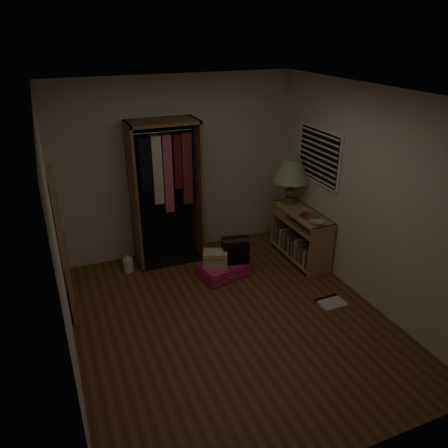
{
  "coord_description": "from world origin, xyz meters",
  "views": [
    {
      "loc": [
        -1.69,
        -3.86,
        3.2
      ],
      "look_at": [
        0.3,
        0.95,
        0.8
      ],
      "focal_mm": 35.0,
      "sensor_mm": 36.0,
      "label": 1
    }
  ],
  "objects_px": {
    "pink_suitcase": "(223,270)",
    "train_case": "(215,259)",
    "white_jug": "(128,265)",
    "table_lamp": "(291,171)",
    "open_wardrobe": "(166,181)",
    "floor_mirror": "(63,246)",
    "console_bookshelf": "(299,233)",
    "black_bag": "(235,248)"
  },
  "relations": [
    {
      "from": "pink_suitcase",
      "to": "train_case",
      "type": "xyz_separation_m",
      "value": [
        -0.12,
        -0.02,
        0.21
      ]
    },
    {
      "from": "white_jug",
      "to": "table_lamp",
      "type": "bearing_deg",
      "value": -5.12
    },
    {
      "from": "open_wardrobe",
      "to": "floor_mirror",
      "type": "xyz_separation_m",
      "value": [
        -1.47,
        -0.77,
        -0.36
      ]
    },
    {
      "from": "train_case",
      "to": "pink_suitcase",
      "type": "bearing_deg",
      "value": 30.25
    },
    {
      "from": "open_wardrobe",
      "to": "floor_mirror",
      "type": "height_order",
      "value": "open_wardrobe"
    },
    {
      "from": "pink_suitcase",
      "to": "table_lamp",
      "type": "distance_m",
      "value": 1.75
    },
    {
      "from": "console_bookshelf",
      "to": "table_lamp",
      "type": "distance_m",
      "value": 0.92
    },
    {
      "from": "open_wardrobe",
      "to": "train_case",
      "type": "bearing_deg",
      "value": -63.81
    },
    {
      "from": "console_bookshelf",
      "to": "train_case",
      "type": "height_order",
      "value": "console_bookshelf"
    },
    {
      "from": "console_bookshelf",
      "to": "train_case",
      "type": "relative_size",
      "value": 2.86
    },
    {
      "from": "pink_suitcase",
      "to": "table_lamp",
      "type": "relative_size",
      "value": 1.06
    },
    {
      "from": "open_wardrobe",
      "to": "pink_suitcase",
      "type": "bearing_deg",
      "value": -57.15
    },
    {
      "from": "console_bookshelf",
      "to": "train_case",
      "type": "xyz_separation_m",
      "value": [
        -1.36,
        -0.1,
        -0.09
      ]
    },
    {
      "from": "train_case",
      "to": "white_jug",
      "type": "xyz_separation_m",
      "value": [
        -1.07,
        0.65,
        -0.2
      ]
    },
    {
      "from": "white_jug",
      "to": "floor_mirror",
      "type": "bearing_deg",
      "value": -143.4
    },
    {
      "from": "console_bookshelf",
      "to": "train_case",
      "type": "distance_m",
      "value": 1.37
    },
    {
      "from": "table_lamp",
      "to": "console_bookshelf",
      "type": "bearing_deg",
      "value": -90.85
    },
    {
      "from": "open_wardrobe",
      "to": "pink_suitcase",
      "type": "relative_size",
      "value": 2.86
    },
    {
      "from": "pink_suitcase",
      "to": "train_case",
      "type": "bearing_deg",
      "value": 174.18
    },
    {
      "from": "open_wardrobe",
      "to": "white_jug",
      "type": "height_order",
      "value": "open_wardrobe"
    },
    {
      "from": "floor_mirror",
      "to": "train_case",
      "type": "height_order",
      "value": "floor_mirror"
    },
    {
      "from": "console_bookshelf",
      "to": "open_wardrobe",
      "type": "bearing_deg",
      "value": 157.64
    },
    {
      "from": "black_bag",
      "to": "table_lamp",
      "type": "bearing_deg",
      "value": 34.15
    },
    {
      "from": "open_wardrobe",
      "to": "train_case",
      "type": "height_order",
      "value": "open_wardrobe"
    },
    {
      "from": "table_lamp",
      "to": "white_jug",
      "type": "distance_m",
      "value": 2.7
    },
    {
      "from": "floor_mirror",
      "to": "pink_suitcase",
      "type": "height_order",
      "value": "floor_mirror"
    },
    {
      "from": "train_case",
      "to": "black_bag",
      "type": "xyz_separation_m",
      "value": [
        0.3,
        0.02,
        0.09
      ]
    },
    {
      "from": "console_bookshelf",
      "to": "white_jug",
      "type": "relative_size",
      "value": 4.74
    },
    {
      "from": "floor_mirror",
      "to": "pink_suitcase",
      "type": "relative_size",
      "value": 2.37
    },
    {
      "from": "pink_suitcase",
      "to": "white_jug",
      "type": "relative_size",
      "value": 3.03
    },
    {
      "from": "train_case",
      "to": "black_bag",
      "type": "relative_size",
      "value": 0.98
    },
    {
      "from": "console_bookshelf",
      "to": "floor_mirror",
      "type": "bearing_deg",
      "value": -179.21
    },
    {
      "from": "black_bag",
      "to": "pink_suitcase",
      "type": "bearing_deg",
      "value": -165.55
    },
    {
      "from": "console_bookshelf",
      "to": "white_jug",
      "type": "height_order",
      "value": "console_bookshelf"
    },
    {
      "from": "console_bookshelf",
      "to": "black_bag",
      "type": "bearing_deg",
      "value": -175.92
    },
    {
      "from": "console_bookshelf",
      "to": "pink_suitcase",
      "type": "distance_m",
      "value": 1.28
    },
    {
      "from": "console_bookshelf",
      "to": "floor_mirror",
      "type": "height_order",
      "value": "floor_mirror"
    },
    {
      "from": "console_bookshelf",
      "to": "train_case",
      "type": "bearing_deg",
      "value": -175.99
    },
    {
      "from": "open_wardrobe",
      "to": "train_case",
      "type": "distance_m",
      "value": 1.29
    },
    {
      "from": "console_bookshelf",
      "to": "floor_mirror",
      "type": "distance_m",
      "value": 3.27
    },
    {
      "from": "pink_suitcase",
      "to": "black_bag",
      "type": "distance_m",
      "value": 0.35
    },
    {
      "from": "open_wardrobe",
      "to": "floor_mirror",
      "type": "bearing_deg",
      "value": -152.29
    }
  ]
}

